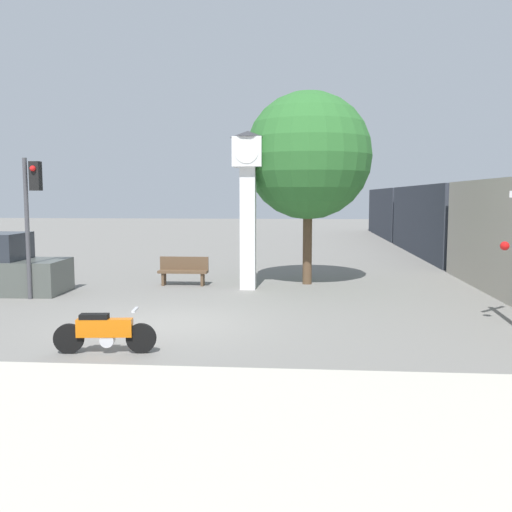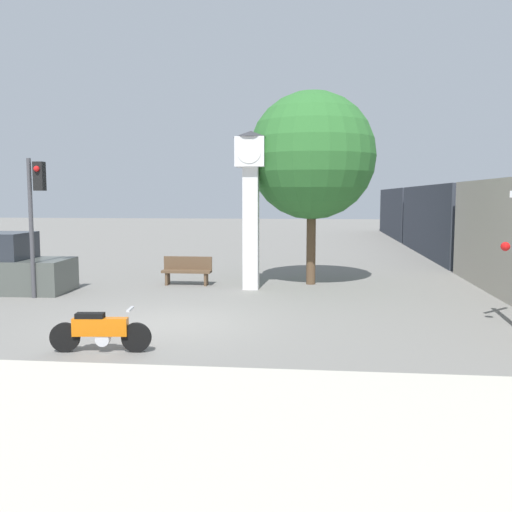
% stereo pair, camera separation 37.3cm
% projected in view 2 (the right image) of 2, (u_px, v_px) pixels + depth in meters
% --- Properties ---
extents(ground_plane, '(120.00, 120.00, 0.00)m').
position_uv_depth(ground_plane, '(166.00, 323.00, 13.02)').
color(ground_plane, slate).
extents(sidewalk_strip, '(36.00, 6.00, 0.10)m').
position_uv_depth(sidewalk_strip, '(18.00, 443.00, 6.59)').
color(sidewalk_strip, '#BCB7A8').
rests_on(sidewalk_strip, ground_plane).
extents(motorcycle, '(1.88, 0.42, 0.83)m').
position_uv_depth(motorcycle, '(100.00, 331.00, 10.57)').
color(motorcycle, black).
rests_on(motorcycle, ground_plane).
extents(clock_tower, '(1.07, 1.07, 4.86)m').
position_uv_depth(clock_tower, '(251.00, 186.00, 17.47)').
color(clock_tower, white).
rests_on(clock_tower, ground_plane).
extents(freight_train, '(2.80, 38.63, 3.40)m').
position_uv_depth(freight_train, '(451.00, 220.00, 27.92)').
color(freight_train, '#ADA393').
rests_on(freight_train, ground_plane).
extents(traffic_light, '(0.50, 0.35, 3.94)m').
position_uv_depth(traffic_light, '(35.00, 202.00, 15.95)').
color(traffic_light, '#47474C').
rests_on(traffic_light, ground_plane).
extents(street_tree, '(4.11, 4.11, 6.24)m').
position_uv_depth(street_tree, '(312.00, 156.00, 18.35)').
color(street_tree, brown).
rests_on(street_tree, ground_plane).
extents(bench, '(1.60, 0.44, 0.92)m').
position_uv_depth(bench, '(187.00, 270.00, 18.58)').
color(bench, brown).
rests_on(bench, ground_plane).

